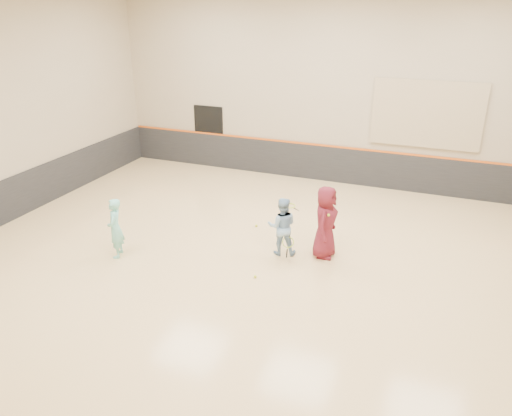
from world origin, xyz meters
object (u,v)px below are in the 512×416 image
at_px(girl, 115,228).
at_px(young_man, 326,222).
at_px(spare_racket, 290,205).
at_px(instructor, 282,226).

distance_m(girl, young_man, 4.93).
height_order(girl, young_man, young_man).
bearing_deg(girl, spare_racket, 124.81).
relative_size(instructor, young_man, 0.82).
xyz_separation_m(girl, spare_racket, (2.88, 4.44, -0.69)).
height_order(girl, spare_racket, girl).
distance_m(instructor, young_man, 1.03).
bearing_deg(young_man, girl, 112.65).
relative_size(girl, spare_racket, 1.93).
distance_m(instructor, spare_racket, 3.05).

